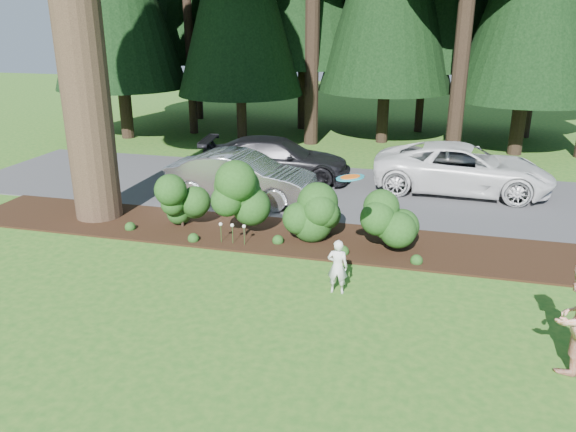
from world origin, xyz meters
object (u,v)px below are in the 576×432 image
object	(u,v)px
car_dark_suv	(276,159)
child	(338,267)
adult	(576,319)
frisbee	(350,177)
car_silver_wagon	(242,177)
car_white_suv	(463,168)

from	to	relation	value
car_dark_suv	child	xyz separation A→B (m)	(3.42, -7.62, -0.19)
adult	frisbee	distance (m)	4.47
car_silver_wagon	car_dark_suv	xyz separation A→B (m)	(0.39, 2.45, -0.01)
car_dark_suv	adult	size ratio (longest dim) A/B	2.78
car_dark_suv	frisbee	xyz separation A→B (m)	(3.59, -7.53, 1.65)
car_white_suv	child	world-z (taller)	car_white_suv
car_white_suv	car_silver_wagon	bearing A→B (deg)	114.77
child	car_dark_suv	bearing A→B (deg)	-67.21
car_silver_wagon	child	world-z (taller)	car_silver_wagon
car_white_suv	car_dark_suv	distance (m)	6.04
car_dark_suv	frisbee	bearing A→B (deg)	-162.44
car_white_suv	child	distance (m)	8.26
car_white_suv	child	xyz separation A→B (m)	(-2.62, -7.83, -0.22)
child	adult	bearing A→B (deg)	155.69
frisbee	car_dark_suv	bearing A→B (deg)	115.50
car_white_suv	car_dark_suv	xyz separation A→B (m)	(-6.04, -0.21, -0.03)
car_silver_wagon	car_dark_suv	size ratio (longest dim) A/B	0.90
car_dark_suv	child	bearing A→B (deg)	-163.80
adult	frisbee	bearing A→B (deg)	-67.40
car_silver_wagon	adult	world-z (taller)	adult
car_dark_suv	adult	distance (m)	11.90
car_dark_suv	adult	world-z (taller)	adult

